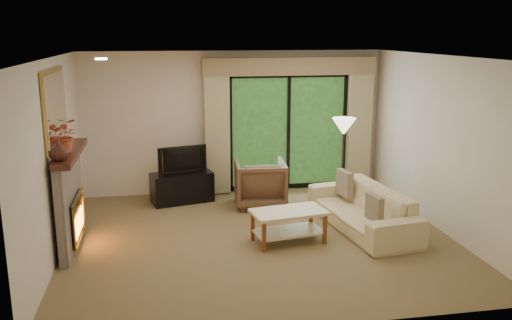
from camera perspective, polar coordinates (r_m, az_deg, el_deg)
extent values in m
plane|color=olive|center=(7.96, 0.39, -8.22)|extent=(5.50, 5.50, 0.00)
plane|color=white|center=(7.41, 0.42, 10.82)|extent=(5.50, 5.50, 0.00)
plane|color=beige|center=(10.01, -2.23, 3.98)|extent=(5.00, 0.00, 5.00)
plane|color=beige|center=(5.23, 5.45, -4.85)|extent=(5.00, 0.00, 5.00)
plane|color=beige|center=(7.59, -20.47, 0.11)|extent=(0.00, 5.00, 5.00)
plane|color=beige|center=(8.52, 18.91, 1.61)|extent=(0.00, 5.00, 5.00)
cube|color=tan|center=(9.83, -4.12, 3.19)|extent=(0.45, 0.18, 2.35)
cube|color=tan|center=(10.45, 10.78, 3.60)|extent=(0.45, 0.18, 2.35)
cube|color=#9C7D58|center=(9.94, 3.63, 9.82)|extent=(3.20, 0.24, 0.32)
cube|color=black|center=(9.61, -7.80, -2.87)|extent=(1.13, 0.71, 0.53)
imported|color=black|center=(9.48, -7.90, 0.09)|extent=(0.86, 0.31, 0.49)
imported|color=brown|center=(9.30, 0.43, -2.44)|extent=(0.91, 0.93, 0.79)
imported|color=beige|center=(8.40, 11.11, -5.01)|extent=(1.14, 2.28, 0.64)
cube|color=brown|center=(7.75, 12.35, -4.95)|extent=(0.14, 0.38, 0.37)
cube|color=brown|center=(8.87, 9.28, -2.42)|extent=(0.16, 0.42, 0.41)
imported|color=#422017|center=(7.12, -20.07, 0.99)|extent=(0.29, 0.29, 0.27)
imported|color=#BF4C30|center=(7.55, -19.55, 2.49)|extent=(0.42, 0.37, 0.47)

